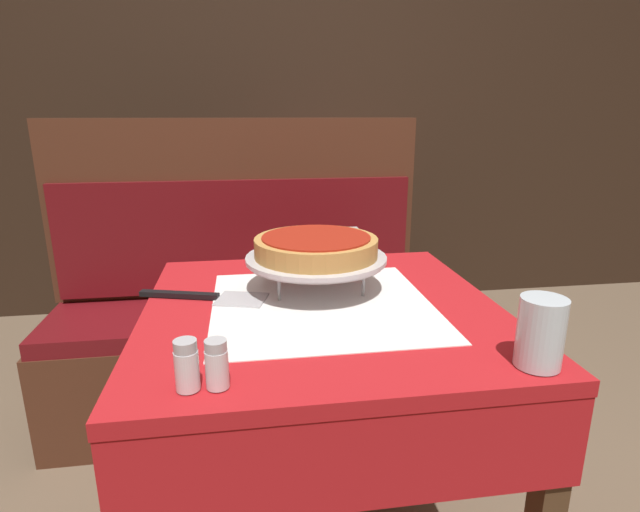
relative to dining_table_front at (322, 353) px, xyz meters
The scene contains 12 objects.
dining_table_front is the anchor object (origin of this frame).
dining_table_rear 1.62m from the dining_table_front, 79.69° to the left, with size 0.65×0.65×0.77m.
booth_bench 0.89m from the dining_table_front, 103.65° to the left, with size 1.43×0.44×1.17m.
back_wall_panel 2.12m from the dining_table_front, 90.00° to the left, with size 6.00×0.04×2.40m, color black.
pizza_pan_stand 0.22m from the dining_table_front, 87.09° to the left, with size 0.33×0.33×0.09m.
deep_dish_pizza 0.25m from the dining_table_front, 87.09° to the left, with size 0.29×0.29×0.05m.
pizza_server 0.29m from the dining_table_front, 163.85° to the left, with size 0.30×0.14×0.01m.
water_glass_near 0.49m from the dining_table_front, 46.28° to the right, with size 0.08×0.08×0.12m.
salt_shaker 0.44m from the dining_table_front, 128.94° to the right, with size 0.04×0.04×0.08m.
pepper_shaker 0.42m from the dining_table_front, 123.72° to the right, with size 0.04×0.04×0.08m.
napkin_holder 0.40m from the dining_table_front, 72.33° to the left, with size 0.10×0.05×0.09m.
condiment_caddy 1.61m from the dining_table_front, 80.20° to the left, with size 0.14×0.14×0.17m.
Camera 1 is at (-0.16, -1.03, 1.19)m, focal length 28.00 mm.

